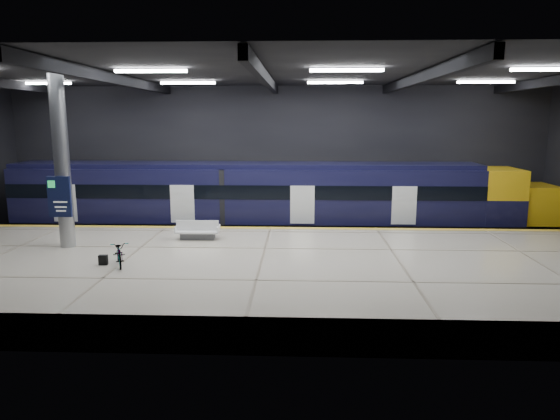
{
  "coord_description": "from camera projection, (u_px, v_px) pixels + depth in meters",
  "views": [
    {
      "loc": [
        1.38,
        -20.27,
        6.19
      ],
      "look_at": [
        0.5,
        1.5,
        2.2
      ],
      "focal_mm": 32.0,
      "sensor_mm": 36.0,
      "label": 1
    }
  ],
  "objects": [
    {
      "name": "safety_strip",
      "position": [
        270.0,
        228.0,
        23.6
      ],
      "size": [
        30.0,
        0.4,
        0.01
      ],
      "primitive_type": "cube",
      "color": "yellow",
      "rests_on": "platform"
    },
    {
      "name": "pannier_bag",
      "position": [
        103.0,
        260.0,
        17.62
      ],
      "size": [
        0.31,
        0.2,
        0.35
      ],
      "primitive_type": "cube",
      "rotation": [
        0.0,
        0.0,
        0.06
      ],
      "color": "black",
      "rests_on": "platform"
    },
    {
      "name": "info_column",
      "position": [
        62.0,
        163.0,
        19.6
      ],
      "size": [
        0.9,
        0.78,
        6.9
      ],
      "color": "#9EA0A5",
      "rests_on": "platform"
    },
    {
      "name": "room_shell",
      "position": [
        266.0,
        131.0,
        20.06
      ],
      "size": [
        30.1,
        16.1,
        8.05
      ],
      "color": "black",
      "rests_on": "ground"
    },
    {
      "name": "train",
      "position": [
        279.0,
        199.0,
        26.11
      ],
      "size": [
        29.4,
        2.84,
        3.79
      ],
      "color": "black",
      "rests_on": "ground"
    },
    {
      "name": "bicycle",
      "position": [
        120.0,
        253.0,
        17.55
      ],
      "size": [
        1.21,
        1.81,
        0.9
      ],
      "primitive_type": "imported",
      "rotation": [
        0.0,
        0.0,
        0.4
      ],
      "color": "#99999E",
      "rests_on": "platform"
    },
    {
      "name": "platform",
      "position": [
        262.0,
        273.0,
        18.54
      ],
      "size": [
        30.0,
        11.0,
        1.1
      ],
      "primitive_type": "cube",
      "color": "beige",
      "rests_on": "ground"
    },
    {
      "name": "ground",
      "position": [
        267.0,
        267.0,
        21.09
      ],
      "size": [
        30.0,
        30.0,
        0.0
      ],
      "primitive_type": "plane",
      "color": "black",
      "rests_on": "ground"
    },
    {
      "name": "bench",
      "position": [
        198.0,
        233.0,
        21.37
      ],
      "size": [
        1.88,
        0.81,
        0.82
      ],
      "rotation": [
        0.0,
        0.0,
        0.02
      ],
      "color": "#595B60",
      "rests_on": "platform"
    },
    {
      "name": "rails",
      "position": [
        274.0,
        236.0,
        26.48
      ],
      "size": [
        30.0,
        1.52,
        0.16
      ],
      "color": "gray",
      "rests_on": "ground"
    }
  ]
}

